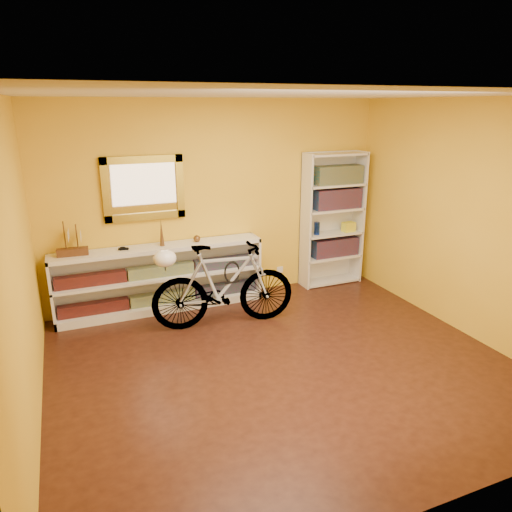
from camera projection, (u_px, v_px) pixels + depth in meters
name	position (u px, v px, depth m)	size (l,w,h in m)	color
floor	(282.00, 365.00, 4.81)	(4.50, 4.00, 0.01)	black
ceiling	(287.00, 94.00, 4.01)	(4.50, 4.00, 0.01)	silver
back_wall	(218.00, 202.00, 6.18)	(4.50, 0.01, 2.60)	gold
left_wall	(17.00, 273.00, 3.59)	(0.01, 4.00, 2.60)	gold
right_wall	(468.00, 220.00, 5.23)	(0.01, 4.00, 2.60)	gold
gilt_mirror	(144.00, 188.00, 5.72)	(0.98, 0.06, 0.78)	olive
wall_socket	(280.00, 270.00, 6.81)	(0.09, 0.01, 0.09)	silver
console_unit	(161.00, 278.00, 5.97)	(2.60, 0.35, 0.85)	silver
cd_row_lower	(163.00, 297.00, 6.03)	(2.50, 0.13, 0.14)	black
cd_row_upper	(161.00, 271.00, 5.92)	(2.50, 0.13, 0.14)	navy
model_ship	(71.00, 238.00, 5.42)	(0.35, 0.13, 0.41)	#422412
toy_car	(124.00, 250.00, 5.69)	(0.00, 0.00, 0.00)	black
bronze_ornament	(162.00, 233.00, 5.81)	(0.06, 0.06, 0.34)	brown
decorative_orb	(197.00, 239.00, 6.00)	(0.09, 0.09, 0.09)	brown
bookcase	(333.00, 220.00, 6.73)	(0.90, 0.30, 1.90)	silver
book_row_a	(334.00, 247.00, 6.88)	(0.70, 0.22, 0.26)	maroon
book_row_b	(337.00, 198.00, 6.66)	(0.70, 0.22, 0.28)	maroon
book_row_c	(338.00, 175.00, 6.56)	(0.70, 0.22, 0.25)	#1C5562
travel_mug	(317.00, 228.00, 6.65)	(0.08, 0.08, 0.18)	navy
red_tin	(321.00, 179.00, 6.51)	(0.12, 0.12, 0.16)	maroon
yellow_bag	(349.00, 227.00, 6.83)	(0.18, 0.12, 0.14)	yellow
bicycle	(224.00, 285.00, 5.52)	(1.72, 0.45, 1.01)	silver
helmet	(165.00, 258.00, 5.24)	(0.26, 0.24, 0.19)	white
u_lock	(232.00, 272.00, 5.50)	(0.20, 0.20, 0.02)	black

